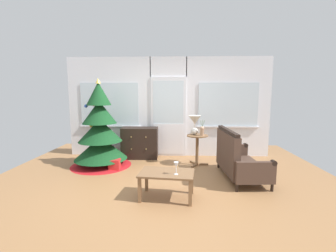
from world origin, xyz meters
TOP-DOWN VIEW (x-y plane):
  - ground_plane at (0.00, 0.00)m, footprint 6.76×6.76m
  - back_wall_with_door at (0.00, 2.08)m, footprint 5.20×0.14m
  - christmas_tree at (-1.50, 1.13)m, footprint 1.36×1.36m
  - dresser_cabinet at (-0.71, 1.79)m, footprint 0.91×0.46m
  - settee_sofa at (1.39, 0.43)m, footprint 0.80×1.44m
  - side_table at (0.69, 1.25)m, footprint 0.50×0.48m
  - table_lamp at (0.63, 1.29)m, footprint 0.28×0.28m
  - flower_vase at (0.79, 1.19)m, footprint 0.11×0.10m
  - coffee_table at (0.07, -0.49)m, footprint 0.89×0.61m
  - wine_glass at (0.22, -0.59)m, footprint 0.08×0.08m
  - gift_box at (-1.11, 0.83)m, footprint 0.23×0.21m

SIDE VIEW (x-z plane):
  - ground_plane at x=0.00m, z-range 0.00..0.00m
  - gift_box at x=-1.11m, z-range 0.00..0.23m
  - coffee_table at x=0.07m, z-range 0.15..0.57m
  - settee_sofa at x=1.39m, z-range -0.10..0.86m
  - dresser_cabinet at x=-0.71m, z-range 0.00..0.78m
  - side_table at x=0.69m, z-range 0.15..0.84m
  - wine_glass at x=0.22m, z-range 0.46..0.66m
  - christmas_tree at x=-1.50m, z-range -0.27..1.70m
  - flower_vase at x=0.79m, z-range 0.64..0.99m
  - table_lamp at x=0.63m, z-range 0.76..1.20m
  - back_wall_with_door at x=0.00m, z-range 0.00..2.55m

